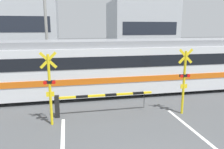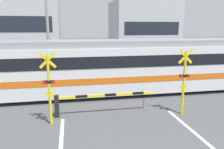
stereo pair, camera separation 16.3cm
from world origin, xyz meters
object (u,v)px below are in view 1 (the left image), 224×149
(commuter_train, at_px, (130,64))
(crossing_signal_right, at_px, (184,79))
(crossing_signal_left, at_px, (50,86))
(pedestrian, at_px, (106,65))
(crossing_barrier_far, at_px, (118,72))
(crossing_barrier_near, at_px, (86,100))

(commuter_train, height_order, crossing_signal_right, commuter_train)
(crossing_signal_left, bearing_deg, pedestrian, 66.10)
(commuter_train, xyz_separation_m, crossing_signal_left, (-4.53, -3.97, -0.05))
(crossing_barrier_far, height_order, crossing_signal_left, crossing_signal_left)
(crossing_barrier_far, bearing_deg, commuter_train, -87.56)
(crossing_barrier_far, height_order, crossing_signal_right, crossing_signal_right)
(crossing_signal_right, relative_size, pedestrian, 1.88)
(crossing_signal_left, bearing_deg, crossing_signal_right, 0.00)
(crossing_signal_left, relative_size, pedestrian, 1.88)
(crossing_barrier_near, height_order, pedestrian, pedestrian)
(pedestrian, bearing_deg, crossing_barrier_near, -106.39)
(commuter_train, xyz_separation_m, crossing_signal_right, (1.41, -3.97, -0.05))
(crossing_signal_right, xyz_separation_m, pedestrian, (-2.06, 8.75, -0.76))
(crossing_barrier_far, height_order, pedestrian, pedestrian)
(crossing_signal_right, bearing_deg, crossing_barrier_far, 102.92)
(commuter_train, distance_m, crossing_barrier_far, 2.84)
(pedestrian, bearing_deg, crossing_signal_right, -76.77)
(crossing_barrier_far, bearing_deg, crossing_signal_left, -123.69)
(commuter_train, relative_size, crossing_signal_right, 5.98)
(crossing_barrier_near, bearing_deg, commuter_train, 47.10)
(crossing_barrier_far, bearing_deg, crossing_signal_right, -77.08)
(crossing_barrier_far, bearing_deg, pedestrian, 104.20)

